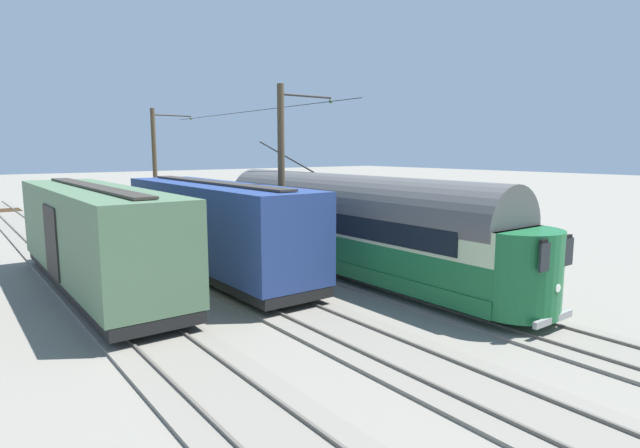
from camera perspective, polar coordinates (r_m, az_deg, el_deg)
ground_plane at (r=23.67m, az=-13.25°, el=-4.94°), size 220.00×220.00×0.00m
track_streetcar_siding at (r=26.04m, az=-4.26°, el=-3.42°), size 2.80×80.00×0.18m
track_adjacent_siding at (r=23.94m, az=-13.56°, el=-4.67°), size 2.80×80.00×0.18m
track_third_siding at (r=22.58m, az=-24.34°, el=-5.95°), size 2.80×80.00×0.18m
vintage_streetcar at (r=21.57m, az=3.10°, el=0.13°), size 2.65×18.44×5.58m
coach_adjacent at (r=21.78m, az=-11.68°, el=-0.22°), size 2.96×12.60×3.85m
boxcar_far_siding at (r=20.77m, az=-23.79°, el=-1.16°), size 2.96×13.38×3.85m
catenary_pole_foreground at (r=34.29m, az=-17.82°, el=5.85°), size 2.75×0.28×7.91m
catenary_pole_mid_near at (r=20.87m, az=-4.18°, el=4.95°), size 2.75×0.28×7.91m
overhead_wire_run at (r=29.02m, az=-9.01°, el=12.22°), size 2.54×18.84×0.18m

